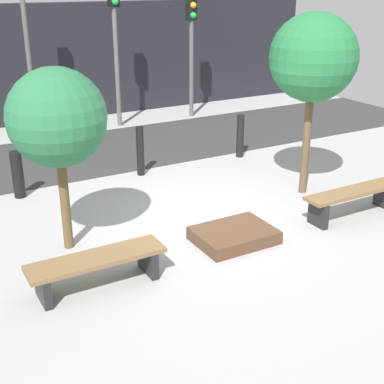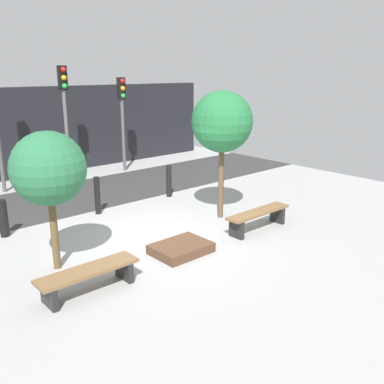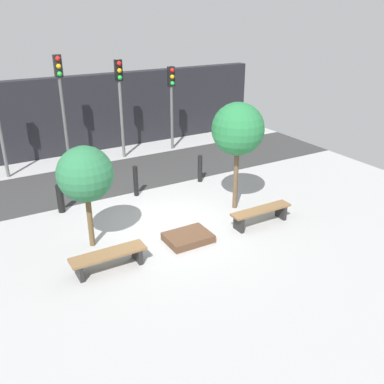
{
  "view_description": "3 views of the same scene",
  "coord_description": "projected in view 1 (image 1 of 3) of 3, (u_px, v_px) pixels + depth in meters",
  "views": [
    {
      "loc": [
        -4.14,
        -6.91,
        3.73
      ],
      "look_at": [
        -0.58,
        -0.62,
        0.83
      ],
      "focal_mm": 50.0,
      "sensor_mm": 36.0,
      "label": 1
    },
    {
      "loc": [
        -5.34,
        -7.21,
        3.69
      ],
      "look_at": [
        0.35,
        -0.84,
        1.25
      ],
      "focal_mm": 40.0,
      "sensor_mm": 36.0,
      "label": 2
    },
    {
      "loc": [
        -4.83,
        -9.42,
        5.69
      ],
      "look_at": [
        0.23,
        -0.7,
        1.29
      ],
      "focal_mm": 40.0,
      "sensor_mm": 36.0,
      "label": 3
    }
  ],
  "objects": [
    {
      "name": "ground_plane",
      "position": [
        204.0,
        220.0,
        8.87
      ],
      "size": [
        18.0,
        18.0,
        0.0
      ],
      "primitive_type": "plane",
      "color": "#9E9E9E"
    },
    {
      "name": "road_strip",
      "position": [
        107.0,
        150.0,
        12.44
      ],
      "size": [
        18.0,
        3.3,
        0.01
      ],
      "primitive_type": "cube",
      "color": "#333333",
      "rests_on": "ground"
    },
    {
      "name": "building_facade",
      "position": [
        57.0,
        62.0,
        14.72
      ],
      "size": [
        16.2,
        0.5,
        3.13
      ],
      "primitive_type": "cube",
      "color": "black",
      "rests_on": "ground"
    },
    {
      "name": "bench_left",
      "position": [
        97.0,
        265.0,
        6.84
      ],
      "size": [
        1.78,
        0.48,
        0.44
      ],
      "rotation": [
        0.0,
        0.0,
        -0.0
      ],
      "color": "black",
      "rests_on": "ground"
    },
    {
      "name": "bench_right",
      "position": [
        354.0,
        197.0,
        8.88
      ],
      "size": [
        1.87,
        0.4,
        0.48
      ],
      "rotation": [
        0.0,
        0.0,
        0.0
      ],
      "color": "black",
      "rests_on": "ground"
    },
    {
      "name": "planter_bed",
      "position": [
        234.0,
        235.0,
        8.11
      ],
      "size": [
        1.17,
        0.88,
        0.2
      ],
      "primitive_type": "cube",
      "color": "brown",
      "rests_on": "ground"
    },
    {
      "name": "tree_behind_left_bench",
      "position": [
        57.0,
        119.0,
        7.25
      ],
      "size": [
        1.38,
        1.38,
        2.66
      ],
      "color": "brown",
      "rests_on": "ground"
    },
    {
      "name": "tree_behind_right_bench",
      "position": [
        313.0,
        58.0,
        9.11
      ],
      "size": [
        1.52,
        1.52,
        3.23
      ],
      "color": "brown",
      "rests_on": "ground"
    },
    {
      "name": "bollard_far_left",
      "position": [
        18.0,
        175.0,
        9.64
      ],
      "size": [
        0.21,
        0.21,
        0.86
      ],
      "primitive_type": "cylinder",
      "color": "black",
      "rests_on": "ground"
    },
    {
      "name": "bollard_left",
      "position": [
        140.0,
        151.0,
        10.71
      ],
      "size": [
        0.15,
        0.15,
        1.0
      ],
      "primitive_type": "cylinder",
      "color": "black",
      "rests_on": "ground"
    },
    {
      "name": "bollard_center",
      "position": [
        240.0,
        136.0,
        11.83
      ],
      "size": [
        0.16,
        0.16,
        0.95
      ],
      "primitive_type": "cylinder",
      "color": "black",
      "rests_on": "ground"
    },
    {
      "name": "traffic_light_mid_west",
      "position": [
        25.0,
        20.0,
        12.44
      ],
      "size": [
        0.28,
        0.27,
        4.13
      ],
      "color": "#535353",
      "rests_on": "ground"
    },
    {
      "name": "traffic_light_mid_east",
      "position": [
        115.0,
        24.0,
        13.53
      ],
      "size": [
        0.28,
        0.27,
        3.84
      ],
      "color": "#5D5D5D",
      "rests_on": "ground"
    },
    {
      "name": "traffic_light_east",
      "position": [
        192.0,
        31.0,
        14.64
      ],
      "size": [
        0.28,
        0.27,
        3.44
      ],
      "color": "#585858",
      "rests_on": "ground"
    }
  ]
}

